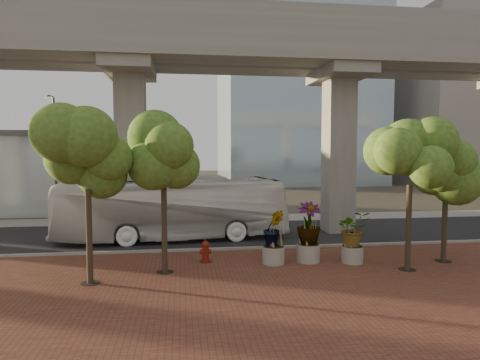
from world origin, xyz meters
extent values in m
plane|color=#3D382C|center=(0.00, 0.00, 0.00)|extent=(160.00, 160.00, 0.00)
cube|color=brown|center=(0.00, -8.00, 0.03)|extent=(70.00, 13.00, 0.06)
cube|color=black|center=(0.00, 2.00, 0.02)|extent=(90.00, 8.00, 0.04)
cube|color=gray|center=(0.00, -2.00, 0.08)|extent=(70.00, 0.25, 0.16)
cube|color=gray|center=(0.00, 7.50, 0.03)|extent=(90.00, 3.00, 0.06)
cube|color=gray|center=(0.00, 0.40, 10.50)|extent=(72.00, 2.40, 1.80)
cube|color=gray|center=(0.00, 3.60, 10.50)|extent=(72.00, 2.40, 1.80)
cube|color=gray|center=(0.00, -0.70, 11.90)|extent=(72.00, 0.12, 1.00)
cube|color=gray|center=(0.00, 4.70, 11.90)|extent=(72.00, 0.12, 1.00)
cube|color=#9B948B|center=(38.00, 36.00, 12.00)|extent=(18.00, 16.00, 24.00)
imported|color=white|center=(-3.72, 0.90, 1.71)|extent=(12.47, 3.77, 3.43)
cylinder|color=maroon|center=(-2.25, -4.18, 0.11)|extent=(0.44, 0.44, 0.10)
cylinder|color=maroon|center=(-2.25, -4.18, 0.47)|extent=(0.29, 0.29, 0.71)
sphere|color=maroon|center=(-2.25, -4.18, 0.82)|extent=(0.34, 0.34, 0.34)
cylinder|color=maroon|center=(-2.25, -4.18, 0.98)|extent=(0.10, 0.10, 0.12)
cylinder|color=maroon|center=(-2.25, -4.18, 0.53)|extent=(0.49, 0.20, 0.20)
cylinder|color=gray|center=(4.00, -5.10, 0.42)|extent=(0.92, 0.92, 0.71)
imported|color=#345516|center=(4.00, -5.10, 1.54)|extent=(2.04, 2.04, 1.53)
cylinder|color=#A19991|center=(2.17, -4.69, 0.45)|extent=(0.99, 0.99, 0.77)
imported|color=#345516|center=(2.17, -4.69, 1.74)|extent=(2.42, 2.42, 1.82)
cylinder|color=gray|center=(0.61, -4.79, 0.43)|extent=(0.95, 0.95, 0.74)
imported|color=#345516|center=(0.61, -4.79, 1.59)|extent=(2.11, 2.11, 1.58)
cylinder|color=#403425|center=(-6.56, -6.54, 1.78)|extent=(0.22, 0.22, 3.44)
cylinder|color=black|center=(-6.56, -6.54, 0.07)|extent=(0.70, 0.70, 0.01)
cylinder|color=#403425|center=(-3.93, -5.46, 1.86)|extent=(0.22, 0.22, 3.59)
cylinder|color=black|center=(-3.93, -5.46, 0.07)|extent=(0.70, 0.70, 0.01)
cylinder|color=#403425|center=(5.78, -6.43, 1.79)|extent=(0.22, 0.22, 3.45)
cylinder|color=black|center=(5.78, -6.43, 0.07)|extent=(0.70, 0.70, 0.01)
cylinder|color=#403425|center=(8.02, -5.42, 1.53)|extent=(0.22, 0.22, 2.95)
cylinder|color=black|center=(8.02, -5.42, 0.07)|extent=(0.70, 0.70, 0.01)
cylinder|color=#313136|center=(-11.34, 6.68, 4.13)|extent=(0.14, 0.14, 8.18)
cube|color=#313136|center=(-11.34, 6.17, 8.22)|extent=(0.15, 1.02, 0.15)
cube|color=silver|center=(-11.34, 5.66, 8.11)|extent=(0.41, 0.20, 0.12)
cylinder|color=#303035|center=(8.43, 6.85, 3.62)|extent=(0.13, 0.13, 7.16)
cube|color=#303035|center=(8.43, 6.40, 7.20)|extent=(0.13, 0.90, 0.13)
cube|color=silver|center=(8.43, 5.96, 7.12)|extent=(0.36, 0.18, 0.11)
camera|label=1|loc=(-3.23, -22.35, 4.89)|focal=32.00mm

